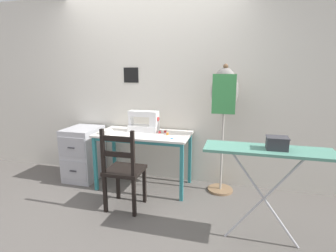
{
  "coord_description": "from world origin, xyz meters",
  "views": [
    {
      "loc": [
        1.16,
        -2.8,
        1.54
      ],
      "look_at": [
        0.34,
        0.28,
        0.86
      ],
      "focal_mm": 28.0,
      "sensor_mm": 36.0,
      "label": 1
    }
  ],
  "objects_px": {
    "thread_spool_far_edge": "(167,134)",
    "ironing_board": "(268,155)",
    "sewing_machine": "(145,122)",
    "dress_form": "(224,99)",
    "thread_spool_near_machine": "(160,132)",
    "thread_spool_mid_table": "(165,131)",
    "fabric_bowl": "(107,132)",
    "scissors": "(174,138)",
    "filing_cabinet": "(84,153)",
    "wooden_chair": "(124,171)",
    "storage_box": "(277,143)"
  },
  "relations": [
    {
      "from": "wooden_chair",
      "to": "thread_spool_near_machine",
      "type": "bearing_deg",
      "value": 70.87
    },
    {
      "from": "thread_spool_mid_table",
      "to": "wooden_chair",
      "type": "xyz_separation_m",
      "value": [
        -0.28,
        -0.7,
        -0.31
      ]
    },
    {
      "from": "ironing_board",
      "to": "storage_box",
      "type": "bearing_deg",
      "value": -4.26
    },
    {
      "from": "fabric_bowl",
      "to": "storage_box",
      "type": "height_order",
      "value": "storage_box"
    },
    {
      "from": "thread_spool_near_machine",
      "to": "ironing_board",
      "type": "relative_size",
      "value": 0.04
    },
    {
      "from": "wooden_chair",
      "to": "ironing_board",
      "type": "xyz_separation_m",
      "value": [
        1.45,
        -0.24,
        0.39
      ]
    },
    {
      "from": "thread_spool_far_edge",
      "to": "wooden_chair",
      "type": "height_order",
      "value": "wooden_chair"
    },
    {
      "from": "scissors",
      "to": "thread_spool_near_machine",
      "type": "distance_m",
      "value": 0.31
    },
    {
      "from": "thread_spool_near_machine",
      "to": "scissors",
      "type": "bearing_deg",
      "value": -39.31
    },
    {
      "from": "thread_spool_far_edge",
      "to": "dress_form",
      "type": "bearing_deg",
      "value": 11.46
    },
    {
      "from": "thread_spool_far_edge",
      "to": "dress_form",
      "type": "relative_size",
      "value": 0.02
    },
    {
      "from": "sewing_machine",
      "to": "thread_spool_far_edge",
      "type": "distance_m",
      "value": 0.38
    },
    {
      "from": "sewing_machine",
      "to": "thread_spool_mid_table",
      "type": "bearing_deg",
      "value": -2.13
    },
    {
      "from": "thread_spool_far_edge",
      "to": "dress_form",
      "type": "xyz_separation_m",
      "value": [
        0.67,
        0.14,
        0.44
      ]
    },
    {
      "from": "wooden_chair",
      "to": "filing_cabinet",
      "type": "bearing_deg",
      "value": 144.88
    },
    {
      "from": "sewing_machine",
      "to": "thread_spool_far_edge",
      "type": "bearing_deg",
      "value": -19.54
    },
    {
      "from": "scissors",
      "to": "wooden_chair",
      "type": "bearing_deg",
      "value": -135.61
    },
    {
      "from": "thread_spool_near_machine",
      "to": "thread_spool_far_edge",
      "type": "xyz_separation_m",
      "value": [
        0.12,
        -0.06,
        -0.0
      ]
    },
    {
      "from": "sewing_machine",
      "to": "ironing_board",
      "type": "relative_size",
      "value": 0.38
    },
    {
      "from": "thread_spool_mid_table",
      "to": "filing_cabinet",
      "type": "height_order",
      "value": "thread_spool_mid_table"
    },
    {
      "from": "fabric_bowl",
      "to": "wooden_chair",
      "type": "height_order",
      "value": "wooden_chair"
    },
    {
      "from": "thread_spool_near_machine",
      "to": "thread_spool_mid_table",
      "type": "distance_m",
      "value": 0.08
    },
    {
      "from": "fabric_bowl",
      "to": "thread_spool_near_machine",
      "type": "relative_size",
      "value": 3.92
    },
    {
      "from": "sewing_machine",
      "to": "thread_spool_near_machine",
      "type": "relative_size",
      "value": 10.0
    },
    {
      "from": "dress_form",
      "to": "ironing_board",
      "type": "relative_size",
      "value": 1.52
    },
    {
      "from": "thread_spool_mid_table",
      "to": "filing_cabinet",
      "type": "relative_size",
      "value": 0.06
    },
    {
      "from": "fabric_bowl",
      "to": "thread_spool_mid_table",
      "type": "height_order",
      "value": "fabric_bowl"
    },
    {
      "from": "sewing_machine",
      "to": "thread_spool_mid_table",
      "type": "height_order",
      "value": "sewing_machine"
    },
    {
      "from": "fabric_bowl",
      "to": "scissors",
      "type": "relative_size",
      "value": 1.13
    },
    {
      "from": "sewing_machine",
      "to": "storage_box",
      "type": "height_order",
      "value": "sewing_machine"
    },
    {
      "from": "fabric_bowl",
      "to": "ironing_board",
      "type": "height_order",
      "value": "ironing_board"
    },
    {
      "from": "scissors",
      "to": "filing_cabinet",
      "type": "bearing_deg",
      "value": 172.08
    },
    {
      "from": "dress_form",
      "to": "storage_box",
      "type": "relative_size",
      "value": 9.16
    },
    {
      "from": "sewing_machine",
      "to": "thread_spool_mid_table",
      "type": "distance_m",
      "value": 0.3
    },
    {
      "from": "wooden_chair",
      "to": "dress_form",
      "type": "height_order",
      "value": "dress_form"
    },
    {
      "from": "dress_form",
      "to": "storage_box",
      "type": "distance_m",
      "value": 1.11
    },
    {
      "from": "fabric_bowl",
      "to": "ironing_board",
      "type": "xyz_separation_m",
      "value": [
        1.88,
        -0.69,
        0.07
      ]
    },
    {
      "from": "dress_form",
      "to": "ironing_board",
      "type": "distance_m",
      "value": 1.11
    },
    {
      "from": "thread_spool_far_edge",
      "to": "ironing_board",
      "type": "height_order",
      "value": "ironing_board"
    },
    {
      "from": "wooden_chair",
      "to": "thread_spool_far_edge",
      "type": "bearing_deg",
      "value": 59.64
    },
    {
      "from": "thread_spool_near_machine",
      "to": "wooden_chair",
      "type": "relative_size",
      "value": 0.04
    },
    {
      "from": "thread_spool_far_edge",
      "to": "wooden_chair",
      "type": "distance_m",
      "value": 0.75
    },
    {
      "from": "sewing_machine",
      "to": "dress_form",
      "type": "bearing_deg",
      "value": 0.89
    },
    {
      "from": "thread_spool_far_edge",
      "to": "fabric_bowl",
      "type": "bearing_deg",
      "value": -170.32
    },
    {
      "from": "fabric_bowl",
      "to": "sewing_machine",
      "type": "bearing_deg",
      "value": 30.16
    },
    {
      "from": "wooden_chair",
      "to": "dress_form",
      "type": "distance_m",
      "value": 1.46
    },
    {
      "from": "thread_spool_mid_table",
      "to": "wooden_chair",
      "type": "relative_size",
      "value": 0.05
    },
    {
      "from": "sewing_machine",
      "to": "wooden_chair",
      "type": "xyz_separation_m",
      "value": [
        -0.0,
        -0.71,
        -0.42
      ]
    },
    {
      "from": "sewing_machine",
      "to": "wooden_chair",
      "type": "relative_size",
      "value": 0.43
    },
    {
      "from": "scissors",
      "to": "dress_form",
      "type": "relative_size",
      "value": 0.09
    }
  ]
}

